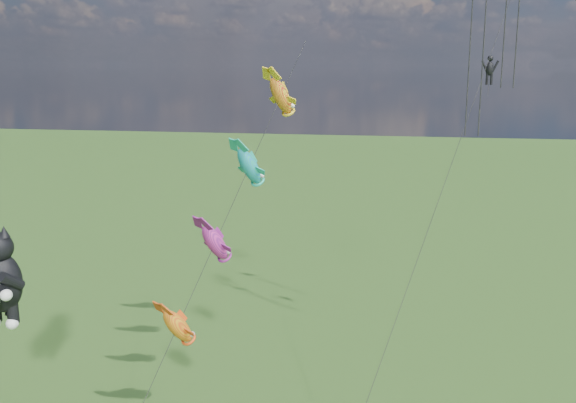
# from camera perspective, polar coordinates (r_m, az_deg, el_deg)

# --- Properties ---
(fish_windsock_rig) EXTENTS (7.27, 14.32, 20.59)m
(fish_windsock_rig) POSITION_cam_1_polar(r_m,az_deg,el_deg) (35.55, -4.97, -0.27)
(fish_windsock_rig) COLOR brown
(fish_windsock_rig) RESTS_ON ground
(parafoil_rig) EXTENTS (9.27, 15.48, 27.06)m
(parafoil_rig) POSITION_cam_1_polar(r_m,az_deg,el_deg) (40.35, 17.44, 12.60)
(parafoil_rig) COLOR brown
(parafoil_rig) RESTS_ON ground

